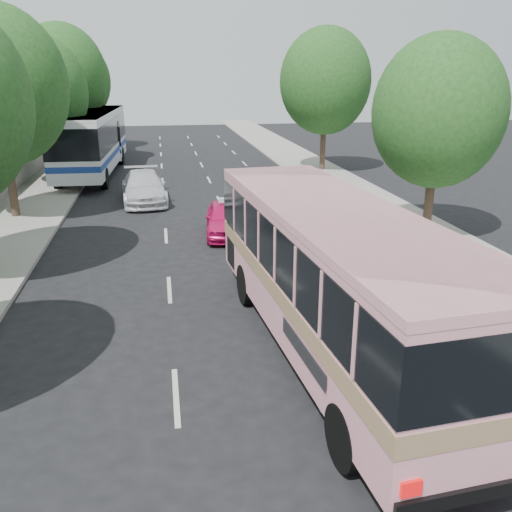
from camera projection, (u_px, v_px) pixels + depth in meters
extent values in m
plane|color=black|center=(250.00, 344.00, 13.56)|extent=(120.00, 120.00, 0.00)
cube|color=#9E998E|center=(46.00, 191.00, 30.80)|extent=(4.00, 90.00, 0.15)
cube|color=#9E998E|center=(332.00, 181.00, 33.58)|extent=(4.00, 90.00, 0.12)
cube|color=#9E998E|center=(10.00, 177.00, 30.24)|extent=(0.30, 90.00, 1.50)
cylinder|color=#38281E|center=(11.00, 178.00, 24.58)|extent=(0.36, 0.36, 3.80)
sphere|color=#1E4719|center=(1.00, 56.00, 22.69)|extent=(3.90, 3.90, 3.90)
cylinder|color=#38281E|center=(47.00, 156.00, 32.11)|extent=(0.36, 0.36, 3.50)
ellipsoid|color=#1E4719|center=(39.00, 91.00, 30.92)|extent=(5.52, 5.52, 6.35)
sphere|color=#1E4719|center=(43.00, 71.00, 30.35)|extent=(3.59, 3.59, 3.59)
cylinder|color=#38281E|center=(68.00, 137.00, 39.50)|extent=(0.36, 0.36, 3.99)
ellipsoid|color=#1E4719|center=(62.00, 76.00, 38.15)|extent=(6.30, 6.30, 7.24)
sphere|color=#1E4719|center=(65.00, 57.00, 37.53)|extent=(4.09, 4.09, 4.09)
cylinder|color=#38281E|center=(80.00, 128.00, 46.97)|extent=(0.36, 0.36, 3.72)
ellipsoid|color=#1E4719|center=(75.00, 81.00, 45.71)|extent=(5.88, 5.88, 6.76)
sphere|color=#1E4719|center=(78.00, 66.00, 45.12)|extent=(3.82, 3.82, 3.82)
cylinder|color=#38281E|center=(429.00, 198.00, 21.93)|extent=(0.36, 0.36, 3.23)
ellipsoid|color=#1E4719|center=(438.00, 112.00, 20.83)|extent=(5.10, 5.10, 5.87)
sphere|color=#1E4719|center=(455.00, 84.00, 20.29)|extent=(3.32, 3.31, 3.31)
cylinder|color=#38281E|center=(323.00, 143.00, 36.80)|extent=(0.36, 0.36, 3.80)
ellipsoid|color=#1E4719|center=(325.00, 81.00, 35.51)|extent=(6.00, 6.00, 6.90)
sphere|color=#1E4719|center=(333.00, 62.00, 34.91)|extent=(3.90, 3.90, 3.90)
cube|color=pink|center=(333.00, 271.00, 12.53)|extent=(3.71, 11.47, 3.02)
cube|color=#9E7A59|center=(333.00, 285.00, 12.64)|extent=(3.75, 11.49, 0.39)
cube|color=black|center=(334.00, 249.00, 12.35)|extent=(3.76, 11.51, 1.24)
cube|color=pink|center=(336.00, 212.00, 12.07)|extent=(3.73, 11.49, 0.18)
cylinder|color=black|center=(247.00, 284.00, 15.82)|extent=(0.43, 1.20, 1.17)
cylinder|color=black|center=(327.00, 277.00, 16.42)|extent=(0.43, 1.20, 1.17)
cylinder|color=black|center=(346.00, 437.00, 9.20)|extent=(0.43, 1.20, 1.17)
cylinder|color=black|center=(475.00, 415.00, 9.80)|extent=(0.43, 1.20, 1.17)
imported|color=#DE1364|center=(226.00, 219.00, 22.51)|extent=(2.01, 4.21, 1.39)
imported|color=silver|center=(144.00, 187.00, 28.25)|extent=(2.54, 5.50, 1.56)
cube|color=white|center=(91.00, 139.00, 35.14)|extent=(3.50, 13.74, 3.46)
cube|color=black|center=(91.00, 132.00, 35.01)|extent=(3.55, 13.77, 1.70)
cube|color=navy|center=(93.00, 153.00, 35.43)|extent=(3.54, 13.76, 0.34)
cube|color=white|center=(89.00, 113.00, 34.61)|extent=(3.52, 13.76, 0.16)
cylinder|color=black|center=(85.00, 156.00, 39.59)|extent=(0.42, 1.26, 1.25)
cylinder|color=black|center=(121.00, 156.00, 39.91)|extent=(0.42, 1.26, 1.25)
cylinder|color=black|center=(58.00, 179.00, 31.07)|extent=(0.42, 1.26, 1.25)
cylinder|color=black|center=(104.00, 178.00, 31.38)|extent=(0.42, 1.26, 1.25)
cube|color=white|center=(103.00, 134.00, 42.47)|extent=(3.30, 10.96, 2.74)
cube|color=black|center=(103.00, 130.00, 42.36)|extent=(3.35, 11.00, 1.35)
cube|color=navy|center=(104.00, 143.00, 42.70)|extent=(3.34, 10.99, 0.27)
cube|color=white|center=(101.00, 117.00, 42.05)|extent=(3.32, 10.98, 0.13)
cylinder|color=black|center=(92.00, 147.00, 45.78)|extent=(0.38, 1.01, 0.99)
cylinder|color=black|center=(116.00, 146.00, 46.28)|extent=(0.38, 1.01, 0.99)
cylinder|color=black|center=(91.00, 159.00, 39.21)|extent=(0.38, 1.01, 0.99)
cylinder|color=black|center=(119.00, 158.00, 39.71)|extent=(0.38, 1.01, 0.99)
cube|color=silver|center=(225.00, 200.00, 22.25)|extent=(0.56, 0.23, 0.18)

